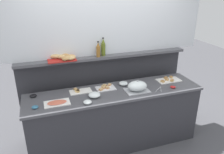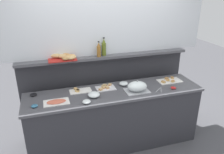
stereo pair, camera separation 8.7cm
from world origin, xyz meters
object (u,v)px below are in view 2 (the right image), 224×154
object	(u,v)px
glass_bowl_medium	(124,84)
olive_oil_bottle	(104,47)
glass_bowl_small	(87,102)
sandwich_platter_front	(169,81)
serving_cloche	(137,87)
cold_cuts_platter	(56,102)
bread_basket	(65,57)
condiment_bowl_cream	(173,88)
glass_bowl_large	(94,95)
vinegar_bottle_amber	(99,50)
sandwich_platter_side	(105,88)
sandwich_platter_rear	(80,91)
condiment_bowl_red	(34,106)
serving_tongs	(160,90)
condiment_bowl_teal	(33,95)

from	to	relation	value
glass_bowl_medium	olive_oil_bottle	bearing A→B (deg)	128.71
glass_bowl_small	sandwich_platter_front	bearing A→B (deg)	12.70
serving_cloche	glass_bowl_medium	world-z (taller)	serving_cloche
cold_cuts_platter	glass_bowl_small	bearing A→B (deg)	-19.06
sandwich_platter_front	bread_basket	xyz separation A→B (m)	(-1.57, 0.32, 0.44)
olive_oil_bottle	glass_bowl_small	bearing A→B (deg)	-122.22
glass_bowl_medium	condiment_bowl_cream	bearing A→B (deg)	-26.92
glass_bowl_medium	glass_bowl_large	bearing A→B (deg)	-155.17
sandwich_platter_front	vinegar_bottle_amber	bearing A→B (deg)	163.72
sandwich_platter_side	glass_bowl_large	distance (m)	0.31
glass_bowl_small	bread_basket	world-z (taller)	bread_basket
sandwich_platter_rear	glass_bowl_small	size ratio (longest dim) A/B	2.82
glass_bowl_small	bread_basket	xyz separation A→B (m)	(-0.18, 0.63, 0.43)
sandwich_platter_side	serving_cloche	xyz separation A→B (m)	(0.41, -0.23, 0.06)
glass_bowl_medium	condiment_bowl_red	bearing A→B (deg)	-167.40
sandwich_platter_rear	serving_tongs	xyz separation A→B (m)	(1.12, -0.30, -0.00)
glass_bowl_medium	serving_tongs	world-z (taller)	glass_bowl_medium
sandwich_platter_side	glass_bowl_large	xyz separation A→B (m)	(-0.22, -0.21, 0.02)
sandwich_platter_rear	glass_bowl_small	bearing A→B (deg)	-85.80
sandwich_platter_front	condiment_bowl_cream	world-z (taller)	sandwich_platter_front
glass_bowl_medium	sandwich_platter_front	bearing A→B (deg)	-5.51
condiment_bowl_teal	condiment_bowl_cream	distance (m)	2.00
sandwich_platter_front	vinegar_bottle_amber	size ratio (longest dim) A/B	1.59
vinegar_bottle_amber	bread_basket	size ratio (longest dim) A/B	0.57
serving_tongs	vinegar_bottle_amber	bearing A→B (deg)	144.10
glass_bowl_small	bread_basket	size ratio (longest dim) A/B	0.27
cold_cuts_platter	glass_bowl_small	xyz separation A→B (m)	(0.37, -0.13, 0.01)
glass_bowl_medium	vinegar_bottle_amber	xyz separation A→B (m)	(-0.32, 0.24, 0.49)
bread_basket	glass_bowl_large	bearing A→B (deg)	-57.47
sandwich_platter_front	serving_cloche	xyz separation A→B (m)	(-0.63, -0.18, 0.06)
sandwich_platter_side	vinegar_bottle_amber	world-z (taller)	vinegar_bottle_amber
condiment_bowl_red	vinegar_bottle_amber	bearing A→B (deg)	28.47
olive_oil_bottle	cold_cuts_platter	bearing A→B (deg)	-145.73
sandwich_platter_side	vinegar_bottle_amber	xyz separation A→B (m)	(-0.02, 0.27, 0.50)
cold_cuts_platter	condiment_bowl_red	world-z (taller)	condiment_bowl_red
condiment_bowl_red	condiment_bowl_cream	bearing A→B (deg)	-1.34
cold_cuts_platter	glass_bowl_small	size ratio (longest dim) A/B	2.96
condiment_bowl_cream	bread_basket	distance (m)	1.65
glass_bowl_large	bread_basket	xyz separation A→B (m)	(-0.31, 0.48, 0.42)
glass_bowl_medium	serving_tongs	size ratio (longest dim) A/B	0.81
serving_cloche	condiment_bowl_cream	world-z (taller)	serving_cloche
serving_tongs	sandwich_platter_side	bearing A→B (deg)	158.81
sandwich_platter_side	condiment_bowl_red	size ratio (longest dim) A/B	3.44
condiment_bowl_teal	vinegar_bottle_amber	world-z (taller)	vinegar_bottle_amber
cold_cuts_platter	olive_oil_bottle	world-z (taller)	olive_oil_bottle
condiment_bowl_cream	serving_cloche	bearing A→B (deg)	171.97
condiment_bowl_cream	vinegar_bottle_amber	size ratio (longest dim) A/B	0.34
glass_bowl_small	serving_tongs	distance (m)	1.10
glass_bowl_large	olive_oil_bottle	bearing A→B (deg)	60.93
sandwich_platter_front	serving_cloche	size ratio (longest dim) A/B	1.10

